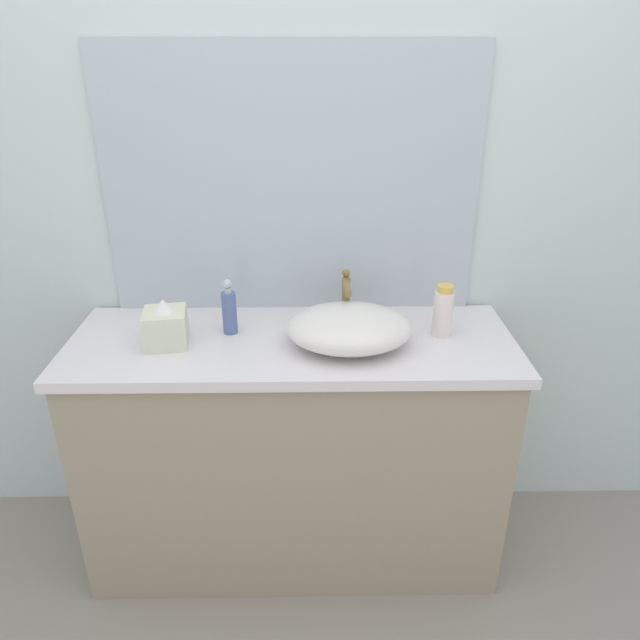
# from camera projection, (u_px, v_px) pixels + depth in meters

# --- Properties ---
(ground_plane) EXTENTS (6.00, 6.00, 0.02)m
(ground_plane) POSITION_uv_depth(u_px,v_px,m) (314.00, 640.00, 1.98)
(ground_plane) COLOR gray
(ground_plane) RESTS_ON ground
(bathroom_wall_rear) EXTENTS (6.00, 0.06, 2.60)m
(bathroom_wall_rear) POSITION_uv_depth(u_px,v_px,m) (311.00, 201.00, 2.09)
(bathroom_wall_rear) COLOR silver
(bathroom_wall_rear) RESTS_ON ground
(vanity_counter) EXTENTS (1.49, 0.55, 0.91)m
(vanity_counter) POSITION_uv_depth(u_px,v_px,m) (294.00, 450.00, 2.16)
(vanity_counter) COLOR gray
(vanity_counter) RESTS_ON ground
(wall_mirror_panel) EXTENTS (1.29, 0.01, 0.91)m
(wall_mirror_panel) POSITION_uv_depth(u_px,v_px,m) (291.00, 185.00, 2.02)
(wall_mirror_panel) COLOR #B2BCC6
(wall_mirror_panel) RESTS_ON vanity_counter
(sink_basin) EXTENTS (0.41, 0.33, 0.12)m
(sink_basin) POSITION_uv_depth(u_px,v_px,m) (349.00, 328.00, 1.91)
(sink_basin) COLOR silver
(sink_basin) RESTS_ON vanity_counter
(faucet) EXTENTS (0.03, 0.15, 0.18)m
(faucet) POSITION_uv_depth(u_px,v_px,m) (346.00, 293.00, 2.05)
(faucet) COLOR olive
(faucet) RESTS_ON vanity_counter
(soap_dispenser) EXTENTS (0.05, 0.05, 0.19)m
(soap_dispenser) POSITION_uv_depth(u_px,v_px,m) (229.00, 310.00, 1.98)
(soap_dispenser) COLOR #55679E
(soap_dispenser) RESTS_ON vanity_counter
(lotion_bottle) EXTENTS (0.07, 0.07, 0.18)m
(lotion_bottle) POSITION_uv_depth(u_px,v_px,m) (443.00, 312.00, 1.96)
(lotion_bottle) COLOR white
(lotion_bottle) RESTS_ON vanity_counter
(tissue_box) EXTENTS (0.15, 0.15, 0.16)m
(tissue_box) POSITION_uv_depth(u_px,v_px,m) (166.00, 326.00, 1.91)
(tissue_box) COLOR beige
(tissue_box) RESTS_ON vanity_counter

